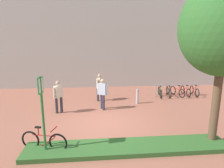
{
  "coord_description": "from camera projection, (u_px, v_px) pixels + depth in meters",
  "views": [
    {
      "loc": [
        -0.37,
        -8.0,
        3.57
      ],
      "look_at": [
        0.58,
        2.26,
        1.36
      ],
      "focal_mm": 30.13,
      "sensor_mm": 36.0,
      "label": 1
    }
  ],
  "objects": [
    {
      "name": "bollard_steel",
      "position": [
        137.0,
        96.0,
        11.41
      ],
      "size": [
        0.16,
        0.16,
        0.9
      ],
      "primitive_type": "cylinder",
      "color": "#ADADB2",
      "rests_on": "ground"
    },
    {
      "name": "planter_strip",
      "position": [
        128.0,
        147.0,
        6.48
      ],
      "size": [
        7.0,
        1.1,
        0.16
      ],
      "primitive_type": "cube",
      "color": "#336028",
      "rests_on": "ground"
    },
    {
      "name": "person_shirt_white",
      "position": [
        100.0,
        86.0,
        11.87
      ],
      "size": [
        0.4,
        0.55,
        1.72
      ],
      "color": "#383342",
      "rests_on": "ground"
    },
    {
      "name": "ground_plane",
      "position": [
        104.0,
        124.0,
        8.58
      ],
      "size": [
        60.0,
        60.0,
        0.0
      ],
      "primitive_type": "plane",
      "color": "#9E5B47"
    },
    {
      "name": "bike_rack_cluster",
      "position": [
        177.0,
        91.0,
        13.1
      ],
      "size": [
        3.21,
        1.65,
        0.83
      ],
      "color": "#99999E",
      "rests_on": "ground"
    },
    {
      "name": "parking_sign_post",
      "position": [
        42.0,
        105.0,
        5.89
      ],
      "size": [
        0.08,
        0.36,
        2.61
      ],
      "color": "#2D7238",
      "rests_on": "ground"
    },
    {
      "name": "bike_at_sign",
      "position": [
        44.0,
        141.0,
        6.37
      ],
      "size": [
        1.63,
        0.57,
        0.86
      ],
      "color": "black",
      "rests_on": "ground"
    },
    {
      "name": "person_casual_tan",
      "position": [
        103.0,
        92.0,
        10.28
      ],
      "size": [
        0.56,
        0.38,
        1.72
      ],
      "color": "#383342",
      "rests_on": "ground"
    },
    {
      "name": "person_shirt_blue",
      "position": [
        58.0,
        95.0,
        9.73
      ],
      "size": [
        0.44,
        0.49,
        1.72
      ],
      "color": "#2D2D38",
      "rests_on": "ground"
    },
    {
      "name": "building_facade",
      "position": [
        99.0,
        26.0,
        15.4
      ],
      "size": [
        28.0,
        1.2,
        10.0
      ],
      "primitive_type": "cube",
      "color": "#B2ADA3",
      "rests_on": "ground"
    }
  ]
}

